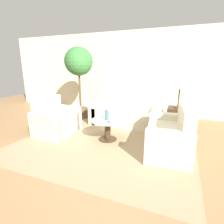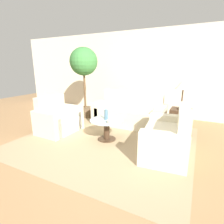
# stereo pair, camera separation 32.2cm
# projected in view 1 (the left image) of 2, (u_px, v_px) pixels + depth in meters

# --- Properties ---
(ground_plane) EXTENTS (14.00, 14.00, 0.00)m
(ground_plane) POSITION_uv_depth(u_px,v_px,m) (101.00, 152.00, 3.19)
(ground_plane) COLOR #9E754C
(wall_back) EXTENTS (10.00, 0.06, 2.60)m
(wall_back) POSITION_uv_depth(u_px,v_px,m) (141.00, 73.00, 5.55)
(wall_back) COLOR beige
(wall_back) RESTS_ON ground_plane
(rug) EXTENTS (3.45, 3.20, 0.01)m
(rug) POSITION_uv_depth(u_px,v_px,m) (108.00, 139.00, 3.74)
(rug) COLOR tan
(rug) RESTS_ON ground_plane
(sofa_main) EXTENTS (1.85, 0.76, 0.88)m
(sofa_main) POSITION_uv_depth(u_px,v_px,m) (127.00, 113.00, 4.70)
(sofa_main) COLOR beige
(sofa_main) RESTS_ON ground_plane
(armchair) EXTENTS (0.73, 0.99, 0.85)m
(armchair) POSITION_uv_depth(u_px,v_px,m) (55.00, 121.00, 4.04)
(armchair) COLOR beige
(armchair) RESTS_ON ground_plane
(loveseat) EXTENTS (0.85, 1.33, 0.86)m
(loveseat) POSITION_uv_depth(u_px,v_px,m) (171.00, 136.00, 3.17)
(loveseat) COLOR beige
(loveseat) RESTS_ON ground_plane
(coffee_table) EXTENTS (0.70, 0.70, 0.44)m
(coffee_table) POSITION_uv_depth(u_px,v_px,m) (108.00, 127.00, 3.67)
(coffee_table) COLOR #422D1E
(coffee_table) RESTS_ON ground_plane
(side_table) EXTENTS (0.45, 0.45, 0.56)m
(side_table) POSITION_uv_depth(u_px,v_px,m) (177.00, 119.00, 4.23)
(side_table) COLOR #422D1E
(side_table) RESTS_ON ground_plane
(table_lamp) EXTENTS (0.35, 0.35, 0.68)m
(table_lamp) POSITION_uv_depth(u_px,v_px,m) (180.00, 84.00, 4.02)
(table_lamp) COLOR #422D1E
(table_lamp) RESTS_ON side_table
(potted_plant) EXTENTS (0.81, 0.81, 2.06)m
(potted_plant) POSITION_uv_depth(u_px,v_px,m) (79.00, 67.00, 5.00)
(potted_plant) COLOR brown
(potted_plant) RESTS_ON ground_plane
(vase) EXTENTS (0.08, 0.08, 0.22)m
(vase) POSITION_uv_depth(u_px,v_px,m) (107.00, 115.00, 3.61)
(vase) COLOR slate
(vase) RESTS_ON coffee_table
(bowl) EXTENTS (0.22, 0.22, 0.06)m
(bowl) POSITION_uv_depth(u_px,v_px,m) (114.00, 121.00, 3.44)
(bowl) COLOR beige
(bowl) RESTS_ON coffee_table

